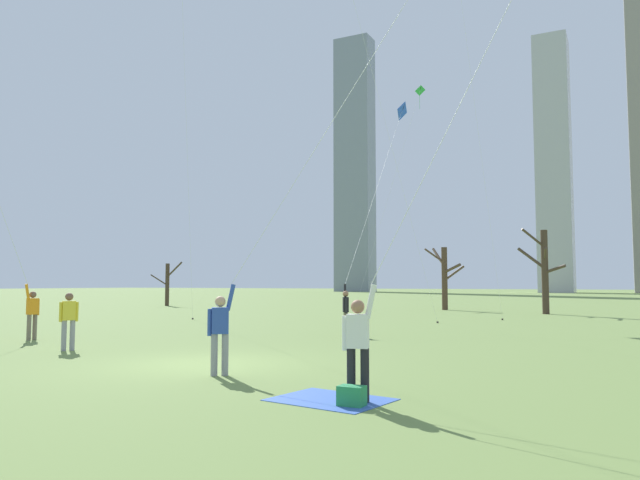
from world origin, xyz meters
The scene contains 12 objects.
ground_plane centered at (0.00, 0.00, 0.00)m, with size 400.00×400.00×0.00m, color olive.
kite_flyer_far_back_orange centered at (2.38, -0.36, 3.28)m, with size 6.40×5.53×14.54m.
kite_flyer_midfield_left_blue centered at (-0.59, 10.66, 2.77)m, with size 2.45×13.57×12.53m.
kite_flyer_midfield_center_yellow centered at (5.83, -2.03, 2.96)m, with size 7.50×4.20×17.36m.
bystander_watching_nearby centered at (-5.18, 0.53, 0.90)m, with size 0.35×0.44×1.62m.
distant_kite_drifting_left_green centered at (-5.09, 31.63, 14.41)m, with size 4.68×3.17×17.04m.
picnic_spot centered at (4.79, -2.71, 0.09)m, with size 2.00×1.66×0.31m.
bare_tree_rightmost centered at (4.51, 28.03, 2.78)m, with size 2.91×1.38×5.32m.
bare_tree_left_of_center centered at (-2.57, 31.07, 2.47)m, with size 2.71×2.28×4.55m.
bare_tree_leftmost centered at (-25.76, 28.19, 1.94)m, with size 2.71×1.92×3.73m.
skyline_wide_slab centered at (-3.22, 123.21, 27.36)m, with size 6.89×8.40×54.71m.
skyline_tall_tower centered at (-47.93, 119.62, 30.86)m, with size 8.86×5.32×61.72m.
Camera 1 is at (8.76, -11.36, 1.88)m, focal length 33.46 mm.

